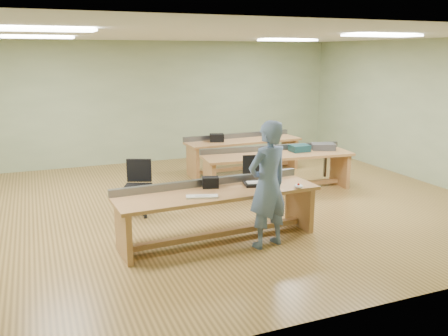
% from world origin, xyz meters
% --- Properties ---
extents(floor, '(10.00, 10.00, 0.00)m').
position_xyz_m(floor, '(0.00, 0.00, 0.00)').
color(floor, olive).
rests_on(floor, ground).
extents(ceiling, '(10.00, 10.00, 0.00)m').
position_xyz_m(ceiling, '(0.00, 0.00, 3.00)').
color(ceiling, silver).
rests_on(ceiling, wall_back).
extents(wall_back, '(10.00, 0.04, 3.00)m').
position_xyz_m(wall_back, '(0.00, 4.00, 1.50)').
color(wall_back, '#9EAE83').
rests_on(wall_back, floor).
extents(wall_front, '(10.00, 0.04, 3.00)m').
position_xyz_m(wall_front, '(0.00, -4.00, 1.50)').
color(wall_front, '#9EAE83').
rests_on(wall_front, floor).
extents(wall_right, '(0.04, 8.00, 3.00)m').
position_xyz_m(wall_right, '(5.00, 0.00, 1.50)').
color(wall_right, '#9EAE83').
rests_on(wall_right, floor).
extents(fluor_panels, '(6.20, 3.50, 0.03)m').
position_xyz_m(fluor_panels, '(0.00, 0.00, 2.97)').
color(fluor_panels, white).
rests_on(fluor_panels, ceiling).
extents(workbench_front, '(3.05, 0.95, 0.86)m').
position_xyz_m(workbench_front, '(-0.31, -1.55, 0.56)').
color(workbench_front, '#A97147').
rests_on(workbench_front, floor).
extents(workbench_mid, '(3.08, 1.10, 0.86)m').
position_xyz_m(workbench_mid, '(1.75, 0.45, 0.56)').
color(workbench_mid, '#A97147').
rests_on(workbench_mid, floor).
extents(workbench_back, '(2.75, 0.86, 0.86)m').
position_xyz_m(workbench_back, '(1.75, 2.13, 0.55)').
color(workbench_back, '#A97147').
rests_on(workbench_back, floor).
extents(person, '(0.75, 0.59, 1.82)m').
position_xyz_m(person, '(0.26, -2.04, 0.91)').
color(person, slate).
rests_on(person, floor).
extents(laptop_base, '(0.43, 0.38, 0.04)m').
position_xyz_m(laptop_base, '(0.36, -1.48, 0.77)').
color(laptop_base, black).
rests_on(laptop_base, workbench_front).
extents(laptop_screen, '(0.36, 0.10, 0.29)m').
position_xyz_m(laptop_screen, '(0.39, -1.34, 1.04)').
color(laptop_screen, black).
rests_on(laptop_screen, laptop_base).
extents(keyboard, '(0.46, 0.27, 0.03)m').
position_xyz_m(keyboard, '(-0.62, -1.78, 0.76)').
color(keyboard, beige).
rests_on(keyboard, workbench_front).
extents(trackball_mouse, '(0.17, 0.19, 0.06)m').
position_xyz_m(trackball_mouse, '(0.86, -1.88, 0.78)').
color(trackball_mouse, white).
rests_on(trackball_mouse, workbench_front).
extents(camera_bag, '(0.27, 0.21, 0.16)m').
position_xyz_m(camera_bag, '(-0.34, -1.36, 0.83)').
color(camera_bag, black).
rests_on(camera_bag, workbench_front).
extents(task_chair, '(0.66, 0.66, 0.94)m').
position_xyz_m(task_chair, '(-1.15, 0.01, 0.34)').
color(task_chair, black).
rests_on(task_chair, floor).
extents(parts_bin_teal, '(0.38, 0.28, 0.13)m').
position_xyz_m(parts_bin_teal, '(2.28, 0.48, 0.82)').
color(parts_bin_teal, '#12363B').
rests_on(parts_bin_teal, workbench_mid).
extents(parts_bin_grey, '(0.55, 0.46, 0.13)m').
position_xyz_m(parts_bin_grey, '(2.82, 0.45, 0.81)').
color(parts_bin_grey, '#363739').
rests_on(parts_bin_grey, workbench_mid).
extents(mug, '(0.13, 0.13, 0.09)m').
position_xyz_m(mug, '(1.73, 0.50, 0.79)').
color(mug, '#363739').
rests_on(mug, workbench_mid).
extents(drinks_can, '(0.08, 0.08, 0.12)m').
position_xyz_m(drinks_can, '(1.68, 0.28, 0.81)').
color(drinks_can, silver).
rests_on(drinks_can, workbench_mid).
extents(storage_box_back, '(0.36, 0.30, 0.18)m').
position_xyz_m(storage_box_back, '(1.11, 2.12, 0.84)').
color(storage_box_back, black).
rests_on(storage_box_back, workbench_back).
extents(tray_back, '(0.34, 0.30, 0.11)m').
position_xyz_m(tray_back, '(2.45, 2.11, 0.81)').
color(tray_back, '#363739').
rests_on(tray_back, workbench_back).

